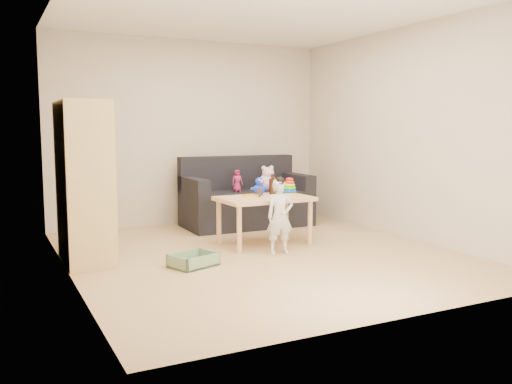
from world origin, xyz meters
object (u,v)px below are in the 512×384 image
sofa (247,209)px  play_table (264,220)px  toddler (280,217)px  wardrobe (84,182)px

sofa → play_table: bearing=-104.8°
play_table → toddler: bearing=-98.4°
sofa → toddler: bearing=-102.6°
sofa → toddler: toddler is taller
wardrobe → play_table: 2.09m
play_table → toddler: size_ratio=1.34×
wardrobe → toddler: 2.08m
wardrobe → sofa: wardrobe is taller
toddler → sofa: bearing=86.7°
wardrobe → play_table: size_ratio=1.53×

